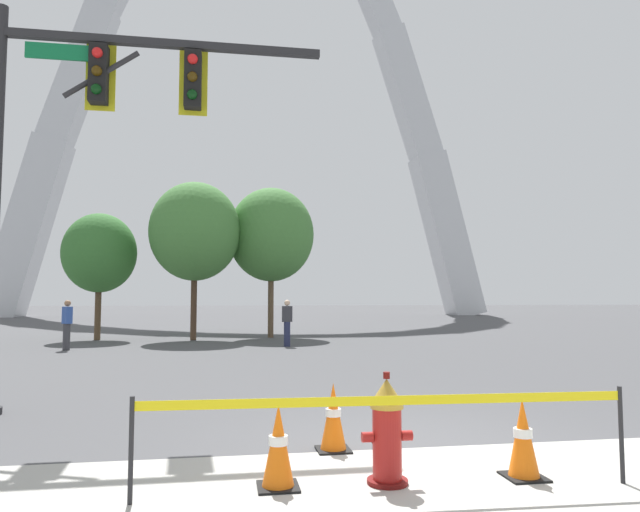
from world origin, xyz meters
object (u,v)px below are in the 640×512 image
object	(u,v)px
traffic_signal_gantry	(79,137)
pedestrian_walking_left	(287,322)
traffic_cone_curb_edge	(333,418)
traffic_cone_mid_sidewalk	(278,447)
monument_arch	(251,96)
pedestrian_standing_center	(67,324)
traffic_cone_by_hydrant	(523,439)
fire_hydrant	(387,431)

from	to	relation	value
traffic_signal_gantry	pedestrian_walking_left	bearing A→B (deg)	68.16
traffic_signal_gantry	traffic_cone_curb_edge	bearing A→B (deg)	-38.26
traffic_cone_mid_sidewalk	pedestrian_walking_left	world-z (taller)	pedestrian_walking_left
monument_arch	pedestrian_walking_left	bearing A→B (deg)	-89.95
monument_arch	pedestrian_standing_center	distance (m)	40.22
traffic_cone_curb_edge	traffic_signal_gantry	bearing A→B (deg)	141.74
monument_arch	traffic_cone_curb_edge	bearing A→B (deg)	-91.06
traffic_cone_by_hydrant	monument_arch	bearing A→B (deg)	90.81
traffic_cone_mid_sidewalk	traffic_cone_by_hydrant	bearing A→B (deg)	-2.41
traffic_cone_by_hydrant	traffic_signal_gantry	xyz separation A→B (m)	(-4.93, 3.86, 3.71)
traffic_cone_mid_sidewalk	pedestrian_standing_center	bearing A→B (deg)	111.15
traffic_cone_mid_sidewalk	monument_arch	world-z (taller)	monument_arch
traffic_cone_by_hydrant	traffic_cone_curb_edge	xyz separation A→B (m)	(-1.55, 1.20, 0.00)
traffic_cone_by_hydrant	pedestrian_walking_left	xyz separation A→B (m)	(-0.66, 14.53, 0.46)
traffic_cone_mid_sidewalk	monument_arch	xyz separation A→B (m)	(1.57, 48.25, 20.61)
pedestrian_walking_left	pedestrian_standing_center	xyz separation A→B (m)	(-7.07, -0.28, 0.00)
traffic_cone_curb_edge	monument_arch	bearing A→B (deg)	88.94
fire_hydrant	traffic_cone_mid_sidewalk	size ratio (longest dim) A/B	1.36
traffic_cone_by_hydrant	traffic_signal_gantry	size ratio (longest dim) A/B	0.12
traffic_cone_mid_sidewalk	traffic_cone_curb_edge	size ratio (longest dim) A/B	1.00
traffic_signal_gantry	monument_arch	world-z (taller)	monument_arch
fire_hydrant	traffic_signal_gantry	distance (m)	6.39
fire_hydrant	traffic_cone_curb_edge	size ratio (longest dim) A/B	1.36
traffic_cone_mid_sidewalk	pedestrian_standing_center	xyz separation A→B (m)	(-5.48, 14.16, 0.46)
monument_arch	traffic_signal_gantry	bearing A→B (deg)	-95.45
traffic_cone_mid_sidewalk	traffic_signal_gantry	bearing A→B (deg)	125.43
traffic_cone_mid_sidewalk	pedestrian_standing_center	distance (m)	15.19
traffic_cone_by_hydrant	monument_arch	distance (m)	52.56
traffic_cone_by_hydrant	pedestrian_standing_center	distance (m)	16.22
fire_hydrant	traffic_signal_gantry	bearing A→B (deg)	133.75
fire_hydrant	pedestrian_standing_center	xyz separation A→B (m)	(-6.45, 14.20, 0.35)
monument_arch	pedestrian_standing_center	size ratio (longest dim) A/B	30.43
traffic_cone_mid_sidewalk	traffic_cone_curb_edge	world-z (taller)	same
fire_hydrant	traffic_signal_gantry	size ratio (longest dim) A/B	0.17
traffic_cone_curb_edge	pedestrian_standing_center	xyz separation A→B (m)	(-6.17, 13.06, 0.46)
traffic_cone_curb_edge	pedestrian_walking_left	distance (m)	13.37
pedestrian_standing_center	traffic_cone_mid_sidewalk	bearing A→B (deg)	-68.85
monument_arch	pedestrian_walking_left	size ratio (longest dim) A/B	30.43
traffic_cone_curb_edge	monument_arch	distance (m)	51.46
traffic_cone_mid_sidewalk	pedestrian_walking_left	bearing A→B (deg)	83.70
traffic_signal_gantry	monument_arch	distance (m)	47.77
traffic_cone_curb_edge	traffic_signal_gantry	distance (m)	5.68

